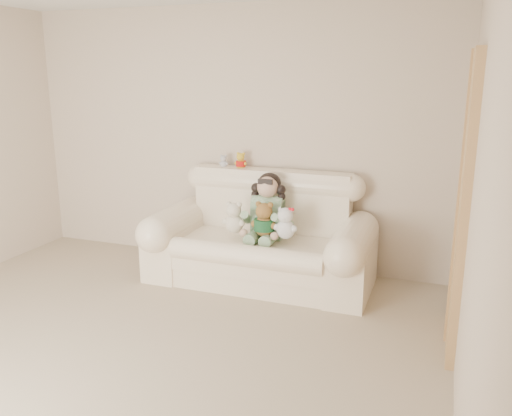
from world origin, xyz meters
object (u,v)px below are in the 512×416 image
object	(u,v)px
seated_child	(268,205)
white_cat	(286,220)
cream_teddy	(234,214)
sofa	(260,230)
brown_teddy	(264,216)

from	to	relation	value
seated_child	white_cat	distance (m)	0.32
white_cat	cream_teddy	world-z (taller)	same
sofa	seated_child	distance (m)	0.24
sofa	cream_teddy	distance (m)	0.29
cream_teddy	sofa	bearing A→B (deg)	27.32
sofa	white_cat	distance (m)	0.35
seated_child	white_cat	world-z (taller)	seated_child
sofa	seated_child	xyz separation A→B (m)	(0.05, 0.08, 0.22)
seated_child	brown_teddy	bearing A→B (deg)	-83.09
sofa	brown_teddy	bearing A→B (deg)	-54.19
brown_teddy	white_cat	distance (m)	0.20
sofa	brown_teddy	xyz separation A→B (m)	(0.09, -0.12, 0.17)
sofa	white_cat	xyz separation A→B (m)	(0.29, -0.13, 0.16)
seated_child	cream_teddy	xyz separation A→B (m)	(-0.26, -0.20, -0.06)
sofa	cream_teddy	xyz separation A→B (m)	(-0.21, -0.12, 0.16)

